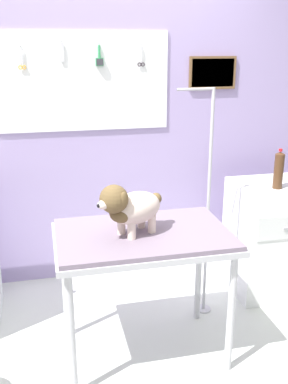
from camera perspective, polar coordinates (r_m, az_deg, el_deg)
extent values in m
cube|color=silver|center=(2.91, -1.14, -21.99)|extent=(4.40, 4.00, 0.04)
cube|color=#A08EC1|center=(3.56, -5.54, 6.60)|extent=(4.00, 0.06, 2.30)
cube|color=white|center=(3.45, -7.80, 13.79)|extent=(1.30, 0.02, 0.73)
cylinder|color=gray|center=(3.42, -15.53, 17.55)|extent=(0.01, 0.02, 0.01)
cube|color=silver|center=(3.41, -15.54, 16.36)|extent=(0.01, 0.00, 0.11)
cube|color=silver|center=(3.41, -15.33, 16.38)|extent=(0.01, 0.00, 0.11)
torus|color=orange|center=(3.41, -15.55, 15.13)|extent=(0.03, 0.01, 0.03)
torus|color=orange|center=(3.41, -15.10, 15.17)|extent=(0.03, 0.01, 0.03)
cylinder|color=gray|center=(3.42, -10.58, 18.44)|extent=(0.01, 0.02, 0.01)
cube|color=silver|center=(3.41, -10.49, 17.18)|extent=(0.03, 0.01, 0.13)
cylinder|color=gray|center=(3.44, -5.76, 18.38)|extent=(0.01, 0.02, 0.01)
cylinder|color=#328C53|center=(3.43, -5.70, 17.47)|extent=(0.02, 0.02, 0.09)
cube|color=#328C53|center=(3.44, -5.66, 16.26)|extent=(0.06, 0.02, 0.06)
cube|color=#333338|center=(3.42, -5.63, 16.25)|extent=(0.05, 0.01, 0.05)
cylinder|color=gray|center=(3.50, -0.41, 18.37)|extent=(0.01, 0.02, 0.01)
cube|color=silver|center=(3.49, -0.47, 17.22)|extent=(0.01, 0.00, 0.11)
cube|color=silver|center=(3.49, -0.27, 17.22)|extent=(0.01, 0.00, 0.11)
torus|color=black|center=(3.49, -0.59, 16.02)|extent=(0.03, 0.01, 0.03)
torus|color=black|center=(3.49, -0.15, 16.02)|extent=(0.03, 0.01, 0.03)
cube|color=brown|center=(3.68, 8.78, 14.87)|extent=(0.39, 0.02, 0.25)
cube|color=#AA7653|center=(3.67, 8.81, 14.86)|extent=(0.35, 0.01, 0.22)
cylinder|color=#B7B7BC|center=(2.53, -9.28, -17.75)|extent=(0.04, 0.04, 0.77)
cylinder|color=#B7B7BC|center=(2.72, 11.06, -15.09)|extent=(0.04, 0.04, 0.77)
cylinder|color=#B7B7BC|center=(3.00, -10.06, -11.63)|extent=(0.04, 0.04, 0.77)
cylinder|color=#B7B7BC|center=(3.16, 7.01, -9.85)|extent=(0.04, 0.04, 0.77)
cube|color=#B7B7BC|center=(2.62, -0.10, -6.04)|extent=(1.04, 0.67, 0.03)
cube|color=slate|center=(2.61, -0.10, -5.41)|extent=(1.01, 0.65, 0.03)
cylinder|color=#B7B7BC|center=(3.44, 7.60, -14.63)|extent=(0.11, 0.11, 0.01)
cylinder|color=#B7B7BC|center=(3.08, 8.21, -1.99)|extent=(0.02, 0.02, 1.61)
cylinder|color=#B7B7BC|center=(2.86, 6.64, 12.95)|extent=(0.24, 0.02, 0.02)
cylinder|color=beige|center=(2.50, -1.59, -4.90)|extent=(0.05, 0.05, 0.11)
cylinder|color=beige|center=(2.57, -2.92, -4.25)|extent=(0.05, 0.05, 0.11)
cylinder|color=beige|center=(2.58, 1.02, -4.07)|extent=(0.05, 0.05, 0.11)
cylinder|color=beige|center=(2.65, -0.33, -3.47)|extent=(0.05, 0.05, 0.11)
ellipsoid|color=beige|center=(2.53, -1.05, -2.03)|extent=(0.38, 0.32, 0.18)
ellipsoid|color=brown|center=(2.47, -3.08, -2.80)|extent=(0.16, 0.18, 0.10)
sphere|color=brown|center=(2.42, -3.87, -0.92)|extent=(0.16, 0.16, 0.16)
ellipsoid|color=beige|center=(2.39, -5.18, -1.62)|extent=(0.09, 0.09, 0.05)
sphere|color=black|center=(2.37, -5.82, -1.78)|extent=(0.02, 0.02, 0.02)
ellipsoid|color=brown|center=(2.37, -2.60, -0.98)|extent=(0.06, 0.05, 0.09)
ellipsoid|color=brown|center=(2.47, -4.50, -0.18)|extent=(0.06, 0.05, 0.09)
sphere|color=brown|center=(2.62, 1.54, -0.84)|extent=(0.07, 0.07, 0.07)
cube|color=silver|center=(3.65, 16.47, -5.52)|extent=(0.68, 0.52, 0.88)
cylinder|color=#482D19|center=(3.34, 16.86, 2.55)|extent=(0.07, 0.07, 0.25)
cone|color=#482D19|center=(3.31, 17.07, 4.81)|extent=(0.07, 0.07, 0.02)
cylinder|color=red|center=(3.30, 17.11, 5.16)|extent=(0.03, 0.03, 0.02)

